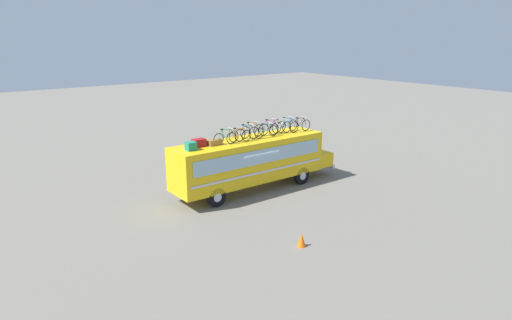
{
  "coord_description": "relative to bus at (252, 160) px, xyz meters",
  "views": [
    {
      "loc": [
        -14.58,
        -19.84,
        8.86
      ],
      "look_at": [
        0.48,
        0.0,
        1.76
      ],
      "focal_mm": 31.05,
      "sensor_mm": 36.0,
      "label": 1
    }
  ],
  "objects": [
    {
      "name": "ground_plane",
      "position": [
        -0.22,
        -0.0,
        -1.81
      ],
      "size": [
        120.0,
        120.0,
        0.0
      ],
      "primitive_type": "plane",
      "color": "slate"
    },
    {
      "name": "luggage_bag_1",
      "position": [
        -4.1,
        -0.17,
        1.48
      ],
      "size": [
        0.5,
        0.46,
        0.43
      ],
      "primitive_type": "cube",
      "color": "#1E7F66",
      "rests_on": "bus"
    },
    {
      "name": "rooftop_bicycle_9",
      "position": [
        3.47,
        -0.24,
        1.65
      ],
      "size": [
        1.69,
        0.44,
        0.93
      ],
      "color": "black",
      "rests_on": "bus"
    },
    {
      "name": "rooftop_bicycle_4",
      "position": [
        0.19,
        0.3,
        1.66
      ],
      "size": [
        1.68,
        0.44,
        0.95
      ],
      "color": "black",
      "rests_on": "bus"
    },
    {
      "name": "bus",
      "position": [
        0.0,
        0.0,
        0.0
      ],
      "size": [
        10.81,
        2.37,
        3.07
      ],
      "color": "yellow",
      "rests_on": "ground"
    },
    {
      "name": "rooftop_bicycle_7",
      "position": [
        2.15,
        0.06,
        1.65
      ],
      "size": [
        1.71,
        0.44,
        0.92
      ],
      "color": "black",
      "rests_on": "bus"
    },
    {
      "name": "luggage_bag_3",
      "position": [
        -2.54,
        0.03,
        1.42
      ],
      "size": [
        0.75,
        0.43,
        0.3
      ],
      "primitive_type": "cube",
      "color": "olive",
      "rests_on": "bus"
    },
    {
      "name": "rooftop_bicycle_1",
      "position": [
        -1.83,
        -0.05,
        1.63
      ],
      "size": [
        1.64,
        0.44,
        0.86
      ],
      "color": "black",
      "rests_on": "bus"
    },
    {
      "name": "luggage_bag_2",
      "position": [
        -3.37,
        0.27,
        1.47
      ],
      "size": [
        0.67,
        0.47,
        0.42
      ],
      "primitive_type": "cube",
      "color": "maroon",
      "rests_on": "bus"
    },
    {
      "name": "rooftop_bicycle_6",
      "position": [
        1.51,
        0.25,
        1.66
      ],
      "size": [
        1.72,
        0.44,
        0.96
      ],
      "color": "black",
      "rests_on": "bus"
    },
    {
      "name": "traffic_cone",
      "position": [
        -2.71,
        -7.16,
        -1.5
      ],
      "size": [
        0.38,
        0.38,
        0.61
      ],
      "primitive_type": "cone",
      "color": "orange",
      "rests_on": "ground"
    },
    {
      "name": "rooftop_bicycle_3",
      "position": [
        -0.46,
        -0.1,
        1.66
      ],
      "size": [
        1.69,
        0.44,
        0.95
      ],
      "color": "black",
      "rests_on": "bus"
    },
    {
      "name": "rooftop_bicycle_8",
      "position": [
        2.84,
        0.25,
        1.65
      ],
      "size": [
        1.68,
        0.44,
        0.93
      ],
      "color": "black",
      "rests_on": "bus"
    },
    {
      "name": "rooftop_bicycle_2",
      "position": [
        -1.15,
        -0.31,
        1.63
      ],
      "size": [
        1.67,
        0.44,
        0.87
      ],
      "color": "black",
      "rests_on": "bus"
    },
    {
      "name": "rooftop_bicycle_5",
      "position": [
        0.84,
        -0.23,
        1.63
      ],
      "size": [
        1.7,
        0.44,
        0.87
      ],
      "color": "black",
      "rests_on": "bus"
    }
  ]
}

